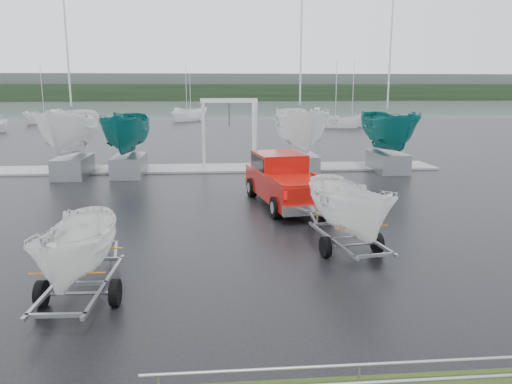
# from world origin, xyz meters

# --- Properties ---
(ground_plane) EXTENTS (120.00, 120.00, 0.00)m
(ground_plane) POSITION_xyz_m (0.00, 0.00, 0.00)
(ground_plane) COLOR black
(ground_plane) RESTS_ON ground
(lake) EXTENTS (300.00, 300.00, 0.00)m
(lake) POSITION_xyz_m (0.00, 100.00, -0.01)
(lake) COLOR gray
(lake) RESTS_ON ground
(dock) EXTENTS (30.00, 3.00, 0.12)m
(dock) POSITION_xyz_m (0.00, 13.00, 0.05)
(dock) COLOR #989893
(dock) RESTS_ON ground
(treeline) EXTENTS (300.00, 8.00, 6.00)m
(treeline) POSITION_xyz_m (0.00, 170.00, 3.00)
(treeline) COLOR black
(treeline) RESTS_ON ground
(far_hill) EXTENTS (300.00, 6.00, 10.00)m
(far_hill) POSITION_xyz_m (0.00, 178.00, 5.00)
(far_hill) COLOR #4C5651
(far_hill) RESTS_ON ground
(pickup_truck) EXTENTS (2.96, 6.33, 2.02)m
(pickup_truck) POSITION_xyz_m (4.64, 3.73, 1.06)
(pickup_truck) COLOR #9E0E08
(pickup_truck) RESTS_ON ground
(trailer_hitched) EXTENTS (1.89, 3.74, 4.83)m
(trailer_hitched) POSITION_xyz_m (5.62, -2.75, 2.63)
(trailer_hitched) COLOR gray
(trailer_hitched) RESTS_ON ground
(trailer_parked) EXTENTS (1.80, 3.65, 4.27)m
(trailer_parked) POSITION_xyz_m (-1.27, -5.59, 2.33)
(trailer_parked) COLOR gray
(trailer_parked) RESTS_ON ground
(boat_hoist) EXTENTS (3.30, 2.18, 4.12)m
(boat_hoist) POSITION_xyz_m (2.73, 13.00, 2.67)
(boat_hoist) COLOR silver
(boat_hoist) RESTS_ON ground
(keelboat_0) EXTENTS (2.58, 3.20, 10.75)m
(keelboat_0) POSITION_xyz_m (-5.77, 11.00, 4.11)
(keelboat_0) COLOR gray
(keelboat_0) RESTS_ON ground
(keelboat_1) EXTENTS (2.35, 3.20, 7.35)m
(keelboat_1) POSITION_xyz_m (-2.83, 11.20, 3.72)
(keelboat_1) COLOR gray
(keelboat_1) RESTS_ON ground
(keelboat_2) EXTENTS (2.62, 3.20, 10.79)m
(keelboat_2) POSITION_xyz_m (6.63, 11.00, 4.17)
(keelboat_2) COLOR gray
(keelboat_2) RESTS_ON ground
(keelboat_3) EXTENTS (2.37, 3.20, 10.54)m
(keelboat_3) POSITION_xyz_m (11.76, 11.30, 3.77)
(keelboat_3) COLOR gray
(keelboat_3) RESTS_ON ground
(mast_rack_2) EXTENTS (7.00, 0.56, 0.06)m
(mast_rack_2) POSITION_xyz_m (4.00, -9.50, 0.35)
(mast_rack_2) COLOR gray
(mast_rack_2) RESTS_ON ground
(moored_boat_1) EXTENTS (3.28, 3.29, 11.05)m
(moored_boat_1) POSITION_xyz_m (-1.79, 56.52, 0.01)
(moored_boat_1) COLOR white
(moored_boat_1) RESTS_ON ground
(moored_boat_2) EXTENTS (3.32, 3.29, 11.28)m
(moored_boat_2) POSITION_xyz_m (16.56, 43.05, 0.01)
(moored_boat_2) COLOR white
(moored_boat_2) RESTS_ON ground
(moored_boat_3) EXTENTS (2.96, 2.93, 10.99)m
(moored_boat_3) POSITION_xyz_m (19.22, 45.14, 0.01)
(moored_boat_3) COLOR white
(moored_boat_3) RESTS_ON ground
(moored_boat_4) EXTENTS (3.56, 3.59, 11.51)m
(moored_boat_4) POSITION_xyz_m (-21.06, 54.71, 0.00)
(moored_boat_4) COLOR white
(moored_boat_4) RESTS_ON ground
(moored_boat_5) EXTENTS (3.56, 3.54, 11.35)m
(moored_boat_5) POSITION_xyz_m (-1.73, 68.59, 0.00)
(moored_boat_5) COLOR white
(moored_boat_5) RESTS_ON ground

